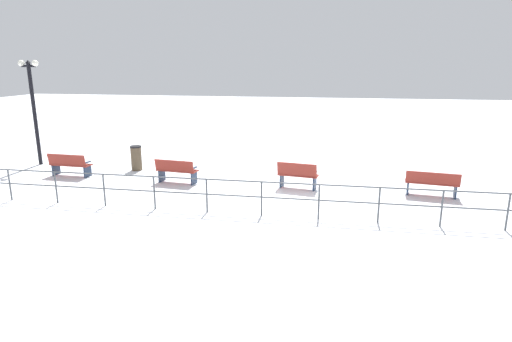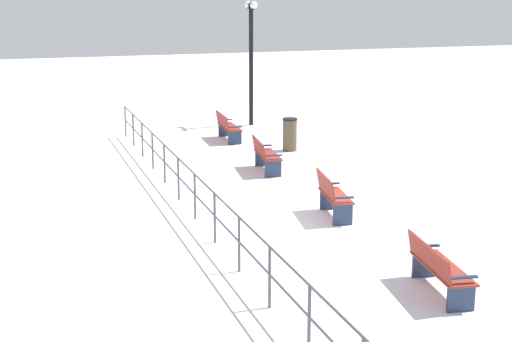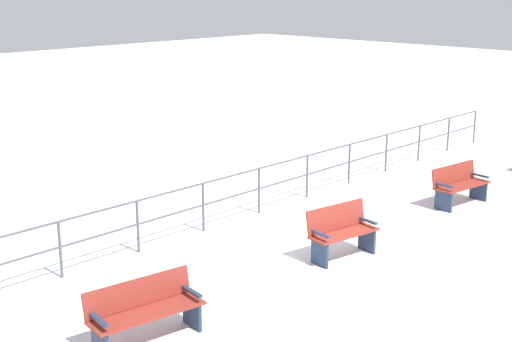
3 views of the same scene
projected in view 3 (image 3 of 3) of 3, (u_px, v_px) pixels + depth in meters
ground_plane at (345, 259)px, 12.81m from camera, size 80.00×80.00×0.00m
bench_second at (145, 310)px, 9.80m from camera, size 0.78×1.70×0.85m
bench_third at (341, 231)px, 12.76m from camera, size 0.73×1.43×0.95m
bench_fourth at (459, 184)px, 15.80m from camera, size 0.72×1.55×0.89m
waterfront_railing at (232, 191)px, 14.60m from camera, size 0.05×20.93×1.01m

